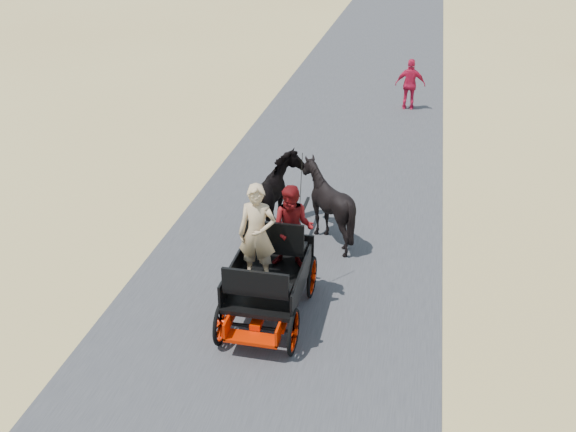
% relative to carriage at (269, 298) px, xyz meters
% --- Properties ---
extents(ground, '(140.00, 140.00, 0.00)m').
position_rel_carriage_xyz_m(ground, '(0.05, -1.02, -0.36)').
color(ground, tan).
extents(road, '(6.00, 140.00, 0.01)m').
position_rel_carriage_xyz_m(road, '(0.05, -1.02, -0.35)').
color(road, '#38383A').
rests_on(road, ground).
extents(carriage, '(1.30, 2.40, 0.72)m').
position_rel_carriage_xyz_m(carriage, '(0.00, 0.00, 0.00)').
color(carriage, black).
rests_on(carriage, ground).
extents(horse_left, '(0.91, 2.01, 1.70)m').
position_rel_carriage_xyz_m(horse_left, '(-0.55, 3.00, 0.49)').
color(horse_left, black).
rests_on(horse_left, ground).
extents(horse_right, '(1.37, 1.54, 1.70)m').
position_rel_carriage_xyz_m(horse_right, '(0.55, 3.00, 0.49)').
color(horse_right, black).
rests_on(horse_right, ground).
extents(driver_man, '(0.66, 0.43, 1.80)m').
position_rel_carriage_xyz_m(driver_man, '(-0.20, 0.05, 1.26)').
color(driver_man, tan).
rests_on(driver_man, carriage).
extents(passenger_woman, '(0.77, 0.60, 1.58)m').
position_rel_carriage_xyz_m(passenger_woman, '(0.30, 0.60, 1.15)').
color(passenger_woman, '#660C0F').
rests_on(passenger_woman, carriage).
extents(pedestrian, '(1.02, 0.44, 1.73)m').
position_rel_carriage_xyz_m(pedestrian, '(1.87, 12.62, 0.50)').
color(pedestrian, '#C4163C').
rests_on(pedestrian, ground).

